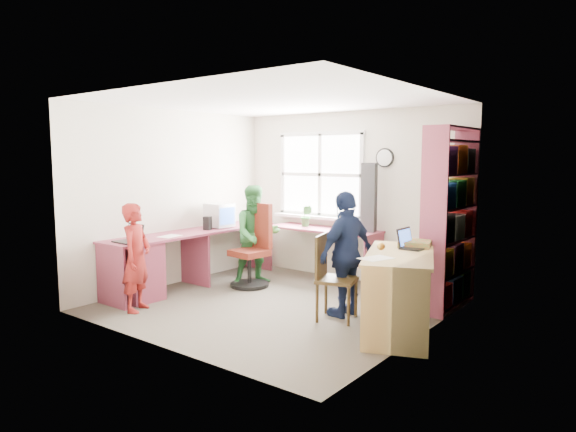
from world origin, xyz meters
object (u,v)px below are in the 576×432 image
object	(u,v)px
bookshelf	(450,223)
laptop_right	(411,244)
person_navy	(347,254)
potted_plant	(306,216)
crt_monitor	(219,215)
person_red	(136,257)
l_desk	(183,258)
person_green	(256,235)
right_desk	(400,274)
wooden_chair	(331,274)
swivel_chair	(254,251)
laptop_left	(130,238)
cd_tower	(369,197)

from	to	relation	value
bookshelf	laptop_right	size ratio (longest dim) A/B	6.82
bookshelf	person_navy	distance (m)	1.31
bookshelf	potted_plant	world-z (taller)	bookshelf
crt_monitor	bookshelf	bearing A→B (deg)	15.13
crt_monitor	person_red	world-z (taller)	person_red
l_desk	bookshelf	size ratio (longest dim) A/B	1.40
person_red	person_green	xyz separation A→B (m)	(0.23, 1.82, 0.06)
right_desk	wooden_chair	distance (m)	0.77
right_desk	person_green	bearing A→B (deg)	143.50
bookshelf	laptop_right	distance (m)	0.83
person_green	person_navy	bearing A→B (deg)	-71.49
swivel_chair	person_red	world-z (taller)	person_red
potted_plant	person_red	distance (m)	2.61
laptop_left	person_green	bearing A→B (deg)	74.80
bookshelf	person_red	world-z (taller)	bookshelf
potted_plant	right_desk	bearing A→B (deg)	-32.45
swivel_chair	wooden_chair	bearing A→B (deg)	-13.47
bookshelf	person_red	bearing A→B (deg)	-140.23
laptop_right	person_green	world-z (taller)	person_green
crt_monitor	laptop_right	distance (m)	3.03
right_desk	laptop_left	world-z (taller)	laptop_left
l_desk	crt_monitor	distance (m)	0.99
right_desk	swivel_chair	distance (m)	2.44
cd_tower	right_desk	bearing A→B (deg)	-64.98
right_desk	person_navy	xyz separation A→B (m)	(-0.69, 0.11, 0.11)
person_green	person_navy	xyz separation A→B (m)	(1.77, -0.52, 0.01)
person_green	cd_tower	bearing A→B (deg)	-23.61
person_green	laptop_left	bearing A→B (deg)	-162.53
l_desk	cd_tower	xyz separation A→B (m)	(1.72, 1.79, 0.76)
laptop_right	laptop_left	bearing A→B (deg)	115.26
person_red	person_green	world-z (taller)	person_green
cd_tower	bookshelf	bearing A→B (deg)	-27.92
crt_monitor	potted_plant	bearing A→B (deg)	45.47
right_desk	cd_tower	distance (m)	1.95
bookshelf	wooden_chair	size ratio (longest dim) A/B	2.27
swivel_chair	laptop_left	size ratio (longest dim) A/B	3.52
laptop_left	potted_plant	size ratio (longest dim) A/B	1.02
right_desk	bookshelf	bearing A→B (deg)	63.39
potted_plant	person_green	xyz separation A→B (m)	(-0.35, -0.71, -0.22)
person_green	bookshelf	bearing A→B (deg)	-44.27
person_navy	cd_tower	bearing A→B (deg)	-152.26
laptop_right	potted_plant	bearing A→B (deg)	64.22
swivel_chair	laptop_right	distance (m)	2.39
swivel_chair	crt_monitor	world-z (taller)	swivel_chair
wooden_chair	person_green	bearing A→B (deg)	139.51
l_desk	person_red	size ratio (longest dim) A/B	2.37
bookshelf	laptop_left	bearing A→B (deg)	-144.78
right_desk	potted_plant	bearing A→B (deg)	125.47
swivel_chair	bookshelf	bearing A→B (deg)	20.64
swivel_chair	laptop_left	bearing A→B (deg)	-104.92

